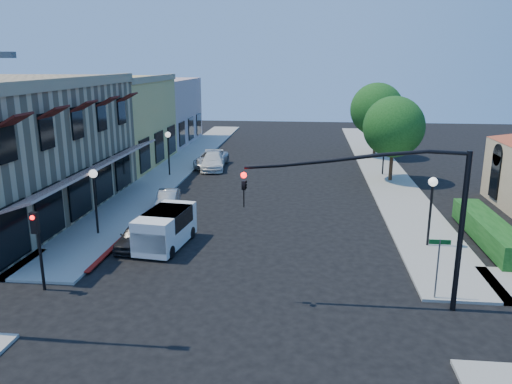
# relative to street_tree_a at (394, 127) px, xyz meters

# --- Properties ---
(ground) EXTENTS (120.00, 120.00, 0.00)m
(ground) POSITION_rel_street_tree_a_xyz_m (-8.80, -22.00, -4.19)
(ground) COLOR black
(ground) RESTS_ON ground
(sidewalk_left) EXTENTS (3.50, 50.00, 0.12)m
(sidewalk_left) POSITION_rel_street_tree_a_xyz_m (-17.55, 5.00, -4.13)
(sidewalk_left) COLOR gray
(sidewalk_left) RESTS_ON ground
(sidewalk_right) EXTENTS (3.50, 50.00, 0.12)m
(sidewalk_right) POSITION_rel_street_tree_a_xyz_m (-0.05, 5.00, -4.13)
(sidewalk_right) COLOR gray
(sidewalk_right) RESTS_ON ground
(curb_red_strip) EXTENTS (0.25, 10.00, 0.06)m
(curb_red_strip) POSITION_rel_street_tree_a_xyz_m (-15.70, -14.00, -4.19)
(curb_red_strip) COLOR maroon
(curb_red_strip) RESTS_ON ground
(yellow_stucco_building) EXTENTS (10.00, 12.00, 7.60)m
(yellow_stucco_building) POSITION_rel_street_tree_a_xyz_m (-24.30, 4.00, -0.39)
(yellow_stucco_building) COLOR tan
(yellow_stucco_building) RESTS_ON ground
(pink_stucco_building) EXTENTS (10.00, 12.00, 7.00)m
(pink_stucco_building) POSITION_rel_street_tree_a_xyz_m (-24.30, 16.00, -0.69)
(pink_stucco_building) COLOR tan
(pink_stucco_building) RESTS_ON ground
(hedge) EXTENTS (1.40, 8.00, 1.10)m
(hedge) POSITION_rel_street_tree_a_xyz_m (2.90, -13.00, -4.19)
(hedge) COLOR #134414
(hedge) RESTS_ON ground
(street_tree_a) EXTENTS (4.56, 4.56, 6.48)m
(street_tree_a) POSITION_rel_street_tree_a_xyz_m (0.00, 0.00, 0.00)
(street_tree_a) COLOR #392416
(street_tree_a) RESTS_ON ground
(street_tree_b) EXTENTS (4.94, 4.94, 7.02)m
(street_tree_b) POSITION_rel_street_tree_a_xyz_m (0.00, 10.00, 0.35)
(street_tree_b) COLOR #392416
(street_tree_b) RESTS_ON ground
(signal_mast_arm) EXTENTS (8.01, 0.39, 6.00)m
(signal_mast_arm) POSITION_rel_street_tree_a_xyz_m (-2.94, -20.50, -0.11)
(signal_mast_arm) COLOR black
(signal_mast_arm) RESTS_ON ground
(secondary_signal) EXTENTS (0.28, 0.42, 3.32)m
(secondary_signal) POSITION_rel_street_tree_a_xyz_m (-16.80, -20.59, -1.88)
(secondary_signal) COLOR black
(secondary_signal) RESTS_ON ground
(street_name_sign) EXTENTS (0.80, 0.06, 2.50)m
(street_name_sign) POSITION_rel_street_tree_a_xyz_m (-1.30, -19.80, -2.50)
(street_name_sign) COLOR #595B5E
(street_name_sign) RESTS_ON ground
(lamppost_left_near) EXTENTS (0.44, 0.44, 3.57)m
(lamppost_left_near) POSITION_rel_street_tree_a_xyz_m (-17.30, -14.00, -1.46)
(lamppost_left_near) COLOR black
(lamppost_left_near) RESTS_ON ground
(lamppost_left_far) EXTENTS (0.44, 0.44, 3.57)m
(lamppost_left_far) POSITION_rel_street_tree_a_xyz_m (-17.30, 0.00, -1.46)
(lamppost_left_far) COLOR black
(lamppost_left_far) RESTS_ON ground
(lamppost_right_near) EXTENTS (0.44, 0.44, 3.57)m
(lamppost_right_near) POSITION_rel_street_tree_a_xyz_m (-0.30, -14.00, -1.46)
(lamppost_right_near) COLOR black
(lamppost_right_near) RESTS_ON ground
(lamppost_right_far) EXTENTS (0.44, 0.44, 3.57)m
(lamppost_right_far) POSITION_rel_street_tree_a_xyz_m (-0.30, 2.00, -1.46)
(lamppost_right_far) COLOR black
(lamppost_right_far) RESTS_ON ground
(white_van) EXTENTS (2.26, 4.30, 1.83)m
(white_van) POSITION_rel_street_tree_a_xyz_m (-13.24, -15.28, -3.14)
(white_van) COLOR white
(white_van) RESTS_ON ground
(parked_car_a) EXTENTS (1.54, 3.47, 1.16)m
(parked_car_a) POSITION_rel_street_tree_a_xyz_m (-14.65, -15.43, -3.61)
(parked_car_a) COLOR black
(parked_car_a) RESTS_ON ground
(parked_car_b) EXTENTS (1.57, 3.50, 1.12)m
(parked_car_b) POSITION_rel_street_tree_a_xyz_m (-15.00, -8.67, -3.64)
(parked_car_b) COLOR #9CA0A1
(parked_car_b) RESTS_ON ground
(parked_car_c) EXTENTS (2.48, 4.89, 1.36)m
(parked_car_c) POSITION_rel_street_tree_a_xyz_m (-14.35, 3.00, -3.51)
(parked_car_c) COLOR white
(parked_car_c) RESTS_ON ground
(parked_car_d) EXTENTS (2.55, 5.04, 1.36)m
(parked_car_d) POSITION_rel_street_tree_a_xyz_m (-14.67, 4.00, -3.51)
(parked_car_d) COLOR #B7B9BD
(parked_car_d) RESTS_ON ground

